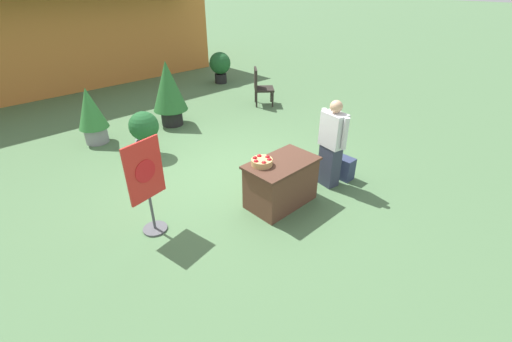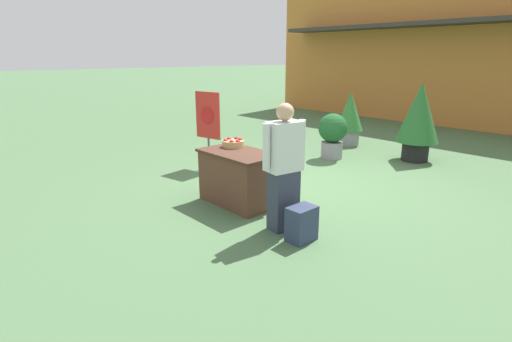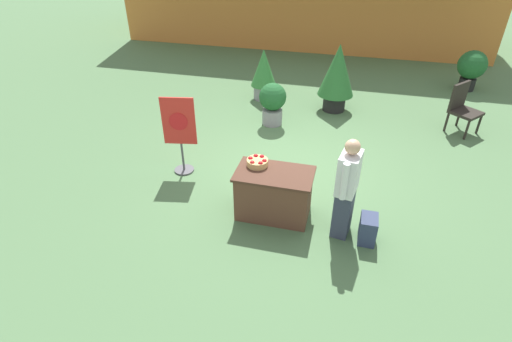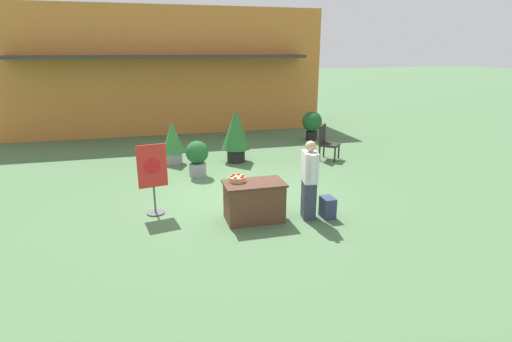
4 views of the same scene
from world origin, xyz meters
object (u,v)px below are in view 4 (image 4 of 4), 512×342
(display_table, at_px, (254,201))
(patio_chair, at_px, (326,141))
(potted_plant_far_left, at_px, (173,141))
(apple_basket, at_px, (237,179))
(potted_plant_far_right, at_px, (236,132))
(potted_plant_near_left, at_px, (197,156))
(poster_board, at_px, (153,177))
(potted_plant_near_right, at_px, (312,123))
(backpack, at_px, (328,207))
(person_visitor, at_px, (309,180))

(display_table, bearing_deg, patio_chair, 49.46)
(potted_plant_far_left, bearing_deg, apple_basket, -77.79)
(apple_basket, xyz_separation_m, patio_chair, (3.59, 3.70, -0.26))
(potted_plant_far_left, xyz_separation_m, potted_plant_far_right, (1.82, -0.26, 0.21))
(apple_basket, height_order, patio_chair, patio_chair)
(potted_plant_far_right, bearing_deg, potted_plant_near_left, -139.26)
(potted_plant_far_left, bearing_deg, potted_plant_far_right, -8.08)
(poster_board, bearing_deg, potted_plant_near_left, 142.68)
(potted_plant_near_right, distance_m, potted_plant_far_right, 4.04)
(apple_basket, relative_size, potted_plant_far_left, 0.26)
(display_table, relative_size, backpack, 2.80)
(apple_basket, relative_size, patio_chair, 0.31)
(apple_basket, bearing_deg, patio_chair, 45.87)
(poster_board, xyz_separation_m, potted_plant_near_right, (5.81, 5.68, -0.18))
(person_visitor, bearing_deg, potted_plant_far_left, -54.00)
(person_visitor, relative_size, potted_plant_near_right, 1.50)
(person_visitor, xyz_separation_m, potted_plant_far_right, (-0.50, 4.46, 0.11))
(apple_basket, bearing_deg, backpack, -13.26)
(potted_plant_near_right, relative_size, potted_plant_far_right, 0.66)
(backpack, xyz_separation_m, potted_plant_far_left, (-2.70, 4.80, 0.48))
(person_visitor, height_order, patio_chair, person_visitor)
(apple_basket, height_order, poster_board, poster_board)
(potted_plant_near_left, bearing_deg, potted_plant_near_right, 35.66)
(apple_basket, xyz_separation_m, potted_plant_far_left, (-0.95, 4.39, -0.14))
(person_visitor, xyz_separation_m, patio_chair, (2.22, 4.03, -0.22))
(potted_plant_near_right, bearing_deg, apple_basket, -123.65)
(backpack, height_order, potted_plant_far_right, potted_plant_far_right)
(potted_plant_near_left, bearing_deg, patio_chair, 9.62)
(backpack, distance_m, potted_plant_far_left, 5.53)
(display_table, distance_m, person_visitor, 1.16)
(apple_basket, distance_m, potted_plant_far_left, 4.49)
(potted_plant_far_right, bearing_deg, backpack, -79.02)
(backpack, bearing_deg, display_table, 169.49)
(poster_board, bearing_deg, potted_plant_far_left, 159.41)
(backpack, distance_m, patio_chair, 4.52)
(potted_plant_near_left, xyz_separation_m, potted_plant_far_left, (-0.53, 1.37, 0.16))
(backpack, bearing_deg, potted_plant_near_right, 69.89)
(person_visitor, relative_size, potted_plant_near_left, 1.66)
(person_visitor, bearing_deg, display_table, 0.00)
(backpack, xyz_separation_m, potted_plant_far_right, (-0.88, 4.54, 0.69))
(potted_plant_near_right, bearing_deg, patio_chair, -103.57)
(patio_chair, bearing_deg, backpack, -73.89)
(potted_plant_near_right, bearing_deg, potted_plant_far_left, -159.21)
(potted_plant_near_right, bearing_deg, poster_board, -135.64)
(display_table, distance_m, potted_plant_near_left, 3.25)
(person_visitor, height_order, potted_plant_near_right, person_visitor)
(patio_chair, xyz_separation_m, potted_plant_far_left, (-4.54, 0.69, 0.11))
(potted_plant_near_left, relative_size, potted_plant_near_right, 0.90)
(backpack, relative_size, potted_plant_far_right, 0.26)
(display_table, xyz_separation_m, poster_board, (-1.88, 0.82, 0.41))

